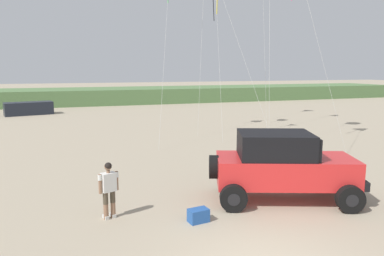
% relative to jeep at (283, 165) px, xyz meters
% --- Properties ---
extents(dune_ridge, '(90.00, 8.65, 1.82)m').
position_rel_jeep_xyz_m(dune_ridge, '(-5.09, 37.56, -0.29)').
color(dune_ridge, '#567A47').
rests_on(dune_ridge, ground_plane).
extents(jeep, '(5.00, 3.71, 2.26)m').
position_rel_jeep_xyz_m(jeep, '(0.00, 0.00, 0.00)').
color(jeep, red).
rests_on(jeep, ground_plane).
extents(person_watching, '(0.60, 0.40, 1.67)m').
position_rel_jeep_xyz_m(person_watching, '(-5.55, 0.30, -0.26)').
color(person_watching, '#8C664C').
rests_on(person_watching, ground_plane).
extents(cooler_box, '(0.61, 0.44, 0.38)m').
position_rel_jeep_xyz_m(cooler_box, '(-3.20, -0.77, -1.01)').
color(cooler_box, '#23519E').
rests_on(cooler_box, ground_plane).
extents(distant_sedan, '(4.47, 2.59, 1.20)m').
position_rel_jeep_xyz_m(distant_sedan, '(-10.03, 27.47, -0.60)').
color(distant_sedan, '#1E232D').
rests_on(distant_sedan, ground_plane).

